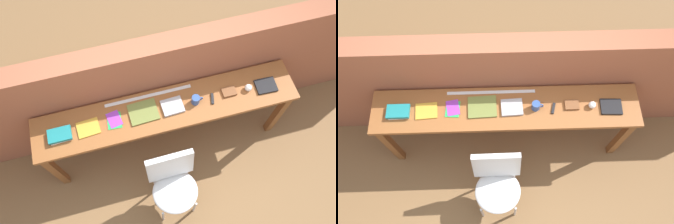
% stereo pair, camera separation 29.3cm
% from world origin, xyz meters
% --- Properties ---
extents(ground_plane, '(40.00, 40.00, 0.00)m').
position_xyz_m(ground_plane, '(0.00, 0.00, 0.00)').
color(ground_plane, brown).
extents(brick_wall_back, '(6.00, 0.20, 1.42)m').
position_xyz_m(brick_wall_back, '(0.00, 0.64, 0.71)').
color(brick_wall_back, '#935138').
rests_on(brick_wall_back, ground).
extents(sideboard, '(2.50, 0.44, 0.88)m').
position_xyz_m(sideboard, '(0.00, 0.30, 0.74)').
color(sideboard, brown).
rests_on(sideboard, ground).
extents(chair_white_moulded, '(0.44, 0.46, 0.89)m').
position_xyz_m(chair_white_moulded, '(-0.10, -0.31, 0.53)').
color(chair_white_moulded, silver).
rests_on(chair_white_moulded, ground).
extents(book_stack_leftmost, '(0.21, 0.14, 0.05)m').
position_xyz_m(book_stack_leftmost, '(-0.98, 0.28, 0.91)').
color(book_stack_leftmost, white).
rests_on(book_stack_leftmost, sideboard).
extents(magazine_cycling, '(0.21, 0.17, 0.01)m').
position_xyz_m(magazine_cycling, '(-0.73, 0.29, 0.89)').
color(magazine_cycling, gold).
rests_on(magazine_cycling, sideboard).
extents(pamphlet_pile_colourful, '(0.15, 0.19, 0.01)m').
position_xyz_m(pamphlet_pile_colourful, '(-0.50, 0.31, 0.88)').
color(pamphlet_pile_colourful, '#E5334C').
rests_on(pamphlet_pile_colourful, sideboard).
extents(book_open_centre, '(0.27, 0.23, 0.02)m').
position_xyz_m(book_open_centre, '(-0.22, 0.31, 0.89)').
color(book_open_centre, olive).
rests_on(book_open_centre, sideboard).
extents(book_grey_hardcover, '(0.21, 0.18, 0.03)m').
position_xyz_m(book_grey_hardcover, '(0.06, 0.30, 0.89)').
color(book_grey_hardcover, '#9E9EA3').
rests_on(book_grey_hardcover, sideboard).
extents(mug, '(0.11, 0.08, 0.09)m').
position_xyz_m(mug, '(0.28, 0.29, 0.92)').
color(mug, '#2D4C8C').
rests_on(mug, sideboard).
extents(multitool_folded, '(0.05, 0.11, 0.02)m').
position_xyz_m(multitool_folded, '(0.44, 0.28, 0.89)').
color(multitool_folded, black).
rests_on(multitool_folded, sideboard).
extents(leather_journal_brown, '(0.13, 0.10, 0.02)m').
position_xyz_m(leather_journal_brown, '(0.61, 0.31, 0.89)').
color(leather_journal_brown, brown).
rests_on(leather_journal_brown, sideboard).
extents(sports_ball_small, '(0.07, 0.07, 0.07)m').
position_xyz_m(sports_ball_small, '(0.80, 0.29, 0.91)').
color(sports_ball_small, silver).
rests_on(sports_ball_small, sideboard).
extents(book_repair_rightmost, '(0.20, 0.17, 0.02)m').
position_xyz_m(book_repair_rightmost, '(0.98, 0.28, 0.89)').
color(book_repair_rightmost, black).
rests_on(book_repair_rightmost, sideboard).
extents(ruler_metal_back_edge, '(0.83, 0.03, 0.00)m').
position_xyz_m(ruler_metal_back_edge, '(-0.13, 0.47, 0.88)').
color(ruler_metal_back_edge, silver).
rests_on(ruler_metal_back_edge, sideboard).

